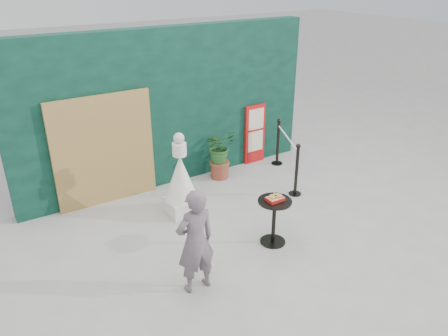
{
  "coord_description": "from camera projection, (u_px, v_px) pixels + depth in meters",
  "views": [
    {
      "loc": [
        -3.41,
        -4.19,
        3.96
      ],
      "look_at": [
        0.0,
        1.2,
        1.0
      ],
      "focal_mm": 35.0,
      "sensor_mm": 36.0,
      "label": 1
    }
  ],
  "objects": [
    {
      "name": "ground",
      "position": [
        267.0,
        257.0,
        6.53
      ],
      "size": [
        60.0,
        60.0,
        0.0
      ],
      "primitive_type": "plane",
      "color": "#ADAAA5",
      "rests_on": "ground"
    },
    {
      "name": "back_wall",
      "position": [
        169.0,
        108.0,
        8.32
      ],
      "size": [
        6.0,
        0.3,
        3.0
      ],
      "primitive_type": "cube",
      "color": "black",
      "rests_on": "ground"
    },
    {
      "name": "bamboo_fence",
      "position": [
        104.0,
        151.0,
        7.69
      ],
      "size": [
        1.8,
        0.08,
        2.0
      ],
      "primitive_type": "cube",
      "color": "tan",
      "rests_on": "ground"
    },
    {
      "name": "woman",
      "position": [
        195.0,
        241.0,
        5.61
      ],
      "size": [
        0.55,
        0.36,
        1.48
      ],
      "primitive_type": "imported",
      "rotation": [
        0.0,
        0.0,
        3.15
      ],
      "color": "slate",
      "rests_on": "ground"
    },
    {
      "name": "menu_board",
      "position": [
        255.0,
        134.0,
        9.45
      ],
      "size": [
        0.5,
        0.07,
        1.3
      ],
      "color": "red",
      "rests_on": "ground"
    },
    {
      "name": "statue",
      "position": [
        181.0,
        181.0,
        7.46
      ],
      "size": [
        0.58,
        0.58,
        1.5
      ],
      "color": "white",
      "rests_on": "ground"
    },
    {
      "name": "cafe_table",
      "position": [
        274.0,
        215.0,
        6.68
      ],
      "size": [
        0.52,
        0.52,
        0.75
      ],
      "color": "black",
      "rests_on": "ground"
    },
    {
      "name": "food_basket",
      "position": [
        275.0,
        198.0,
        6.56
      ],
      "size": [
        0.26,
        0.19,
        0.11
      ],
      "color": "#AA1A12",
      "rests_on": "cafe_table"
    },
    {
      "name": "planter",
      "position": [
        220.0,
        151.0,
        8.75
      ],
      "size": [
        0.6,
        0.52,
        1.03
      ],
      "color": "brown",
      "rests_on": "ground"
    },
    {
      "name": "stanchion_barrier",
      "position": [
        287.0,
        156.0,
        8.77
      ],
      "size": [
        0.84,
        1.54,
        1.03
      ],
      "color": "black",
      "rests_on": "ground"
    }
  ]
}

